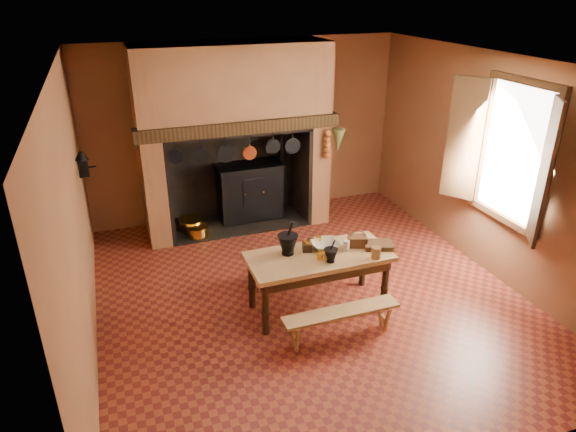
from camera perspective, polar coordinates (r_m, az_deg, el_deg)
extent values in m
plane|color=maroon|center=(6.48, 2.24, -8.73)|extent=(5.50, 5.50, 0.00)
plane|color=silver|center=(5.47, 2.74, 16.60)|extent=(5.50, 5.50, 0.00)
cube|color=#905E39|center=(8.31, -4.73, 9.48)|extent=(5.00, 0.02, 2.80)
cube|color=#905E39|center=(5.47, -22.61, -0.66)|extent=(0.02, 5.50, 2.80)
cube|color=#905E39|center=(7.11, 21.59, 5.17)|extent=(0.02, 5.50, 2.80)
cube|color=#905E39|center=(3.74, 18.78, -12.21)|extent=(5.00, 0.02, 2.80)
cube|color=#905E39|center=(7.64, -15.19, 7.33)|extent=(0.30, 0.90, 2.80)
cube|color=#905E39|center=(8.19, 2.62, 9.31)|extent=(0.30, 0.90, 2.80)
cube|color=#905E39|center=(7.64, -6.26, 14.23)|extent=(2.20, 0.90, 1.20)
cube|color=black|center=(7.37, -5.31, 9.82)|extent=(2.95, 0.22, 0.18)
cube|color=black|center=(8.39, -6.52, 5.26)|extent=(2.20, 0.06, 1.60)
cube|color=black|center=(8.31, -5.57, -0.78)|extent=(2.20, 0.90, 0.02)
cube|color=black|center=(8.32, -4.29, 2.62)|extent=(1.00, 0.50, 0.90)
cube|color=black|center=(8.14, -4.36, 5.64)|extent=(1.04, 0.54, 0.04)
cube|color=black|center=(8.06, -3.81, 2.63)|extent=(0.35, 0.02, 0.45)
cylinder|color=black|center=(8.21, -0.74, 8.29)|extent=(0.10, 0.10, 0.70)
cylinder|color=gold|center=(8.00, -4.80, 2.44)|extent=(0.03, 0.03, 0.03)
cylinder|color=gold|center=(8.08, -2.75, 2.71)|extent=(0.03, 0.03, 0.03)
cylinder|color=gold|center=(8.15, -10.71, -0.96)|extent=(0.40, 0.40, 0.20)
cylinder|color=gold|center=(7.93, -10.03, -1.71)|extent=(0.34, 0.34, 0.18)
cube|color=black|center=(8.22, -12.18, -1.00)|extent=(0.18, 0.18, 0.16)
cone|color=brown|center=(7.84, 5.61, 8.36)|extent=(0.20, 0.20, 0.35)
cube|color=white|center=(6.73, 24.01, 6.43)|extent=(0.02, 1.00, 1.60)
cube|color=#372211|center=(6.53, 25.09, 13.40)|extent=(0.08, 1.16, 0.08)
cube|color=#372211|center=(6.99, 22.66, -0.12)|extent=(0.08, 1.16, 0.08)
cube|color=#372211|center=(6.12, 26.61, 4.25)|extent=(0.29, 0.39, 1.60)
cube|color=#372211|center=(7.07, 18.96, 8.03)|extent=(0.29, 0.39, 1.60)
cube|color=black|center=(6.90, -21.79, 5.01)|extent=(0.12, 0.12, 0.22)
cone|color=black|center=(6.85, -21.99, 6.19)|extent=(0.16, 0.16, 0.10)
cylinder|color=black|center=(6.89, -21.05, 5.12)|extent=(0.12, 0.02, 0.02)
cube|color=#AB884E|center=(5.90, 3.46, -4.54)|extent=(1.65, 0.73, 0.06)
cube|color=#372211|center=(5.95, 3.44, -5.31)|extent=(1.54, 0.62, 0.13)
cylinder|color=#372211|center=(5.66, -2.50, -10.22)|extent=(0.08, 0.08, 0.66)
cylinder|color=#372211|center=(6.17, 10.72, -7.42)|extent=(0.08, 0.08, 0.66)
cylinder|color=#372211|center=(6.10, -4.06, -7.42)|extent=(0.08, 0.08, 0.66)
cylinder|color=#372211|center=(6.58, 8.36, -5.07)|extent=(0.08, 0.08, 0.66)
cube|color=#AB884E|center=(5.60, 5.94, -10.54)|extent=(1.30, 0.23, 0.03)
cube|color=#AB884E|center=(6.56, 1.28, -4.55)|extent=(1.34, 0.24, 0.03)
cylinder|color=black|center=(5.89, -0.02, -4.05)|extent=(0.14, 0.14, 0.04)
cone|color=black|center=(5.83, -0.02, -3.03)|extent=(0.24, 0.24, 0.20)
cylinder|color=black|center=(5.76, 0.24, -1.51)|extent=(0.10, 0.05, 0.19)
cylinder|color=black|center=(5.75, 4.75, -4.95)|extent=(0.09, 0.09, 0.03)
cone|color=black|center=(5.72, 4.78, -4.26)|extent=(0.16, 0.16, 0.13)
cylinder|color=black|center=(5.67, 4.99, -3.25)|extent=(0.06, 0.04, 0.13)
cube|color=#372211|center=(5.94, 2.13, -3.44)|extent=(0.13, 0.13, 0.11)
cylinder|color=gold|center=(5.91, 2.14, -2.87)|extent=(0.08, 0.08, 0.03)
cylinder|color=black|center=(5.91, 2.54, -2.53)|extent=(0.09, 0.04, 0.03)
cylinder|color=gold|center=(5.78, 3.58, -4.48)|extent=(0.08, 0.08, 0.08)
cylinder|color=gold|center=(6.13, 3.39, -2.63)|extent=(0.10, 0.10, 0.08)
imported|color=beige|center=(6.02, 4.15, -3.21)|extent=(0.37, 0.37, 0.08)
cylinder|color=brown|center=(5.86, 9.76, -4.04)|extent=(0.13, 0.13, 0.13)
cylinder|color=beige|center=(5.98, 6.50, -3.30)|extent=(0.10, 0.10, 0.13)
cube|color=#4A2916|center=(6.10, 7.70, -2.76)|extent=(0.26, 0.23, 0.12)
torus|color=#4A2916|center=(6.07, 7.74, -2.24)|extent=(0.17, 0.08, 0.18)
cube|color=#372211|center=(6.12, 10.00, -3.20)|extent=(0.39, 0.33, 0.06)
imported|color=gold|center=(5.76, 4.59, -4.54)|extent=(0.12, 0.12, 0.09)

